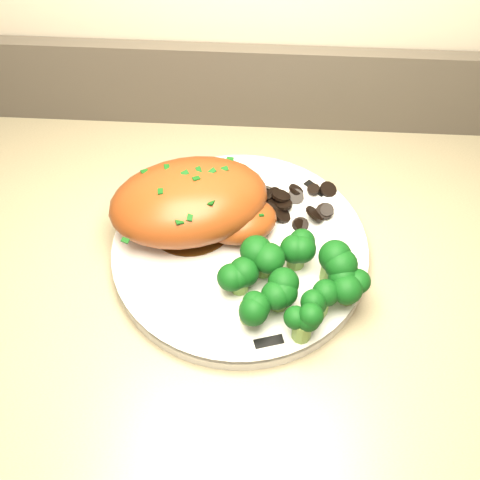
# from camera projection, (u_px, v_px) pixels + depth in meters

# --- Properties ---
(counter) EXTENTS (2.22, 0.73, 1.08)m
(counter) POSITION_uv_depth(u_px,v_px,m) (118.00, 452.00, 1.03)
(counter) COLOR brown
(counter) RESTS_ON ground
(plate) EXTENTS (0.32, 0.32, 0.02)m
(plate) POSITION_uv_depth(u_px,v_px,m) (240.00, 250.00, 0.69)
(plate) COLOR silver
(plate) RESTS_ON counter
(rim_accent_0) EXTENTS (0.03, 0.03, 0.00)m
(rim_accent_0) POSITION_uv_depth(u_px,v_px,m) (315.00, 189.00, 0.74)
(rim_accent_0) COLOR black
(rim_accent_0) RESTS_ON plate
(rim_accent_1) EXTENTS (0.02, 0.03, 0.00)m
(rim_accent_1) POSITION_uv_depth(u_px,v_px,m) (137.00, 220.00, 0.71)
(rim_accent_1) COLOR black
(rim_accent_1) RESTS_ON plate
(rim_accent_2) EXTENTS (0.03, 0.02, 0.00)m
(rim_accent_2) POSITION_uv_depth(u_px,v_px,m) (269.00, 342.00, 0.61)
(rim_accent_2) COLOR black
(rim_accent_2) RESTS_ON plate
(gravy_pool) EXTENTS (0.11, 0.11, 0.00)m
(gravy_pool) POSITION_uv_depth(u_px,v_px,m) (191.00, 221.00, 0.71)
(gravy_pool) COLOR #40240B
(gravy_pool) RESTS_ON plate
(chicken_breast) EXTENTS (0.21, 0.17, 0.07)m
(chicken_breast) POSITION_uv_depth(u_px,v_px,m) (195.00, 204.00, 0.68)
(chicken_breast) COLOR brown
(chicken_breast) RESTS_ON plate
(mushroom_pile) EXTENTS (0.09, 0.07, 0.03)m
(mushroom_pile) POSITION_uv_depth(u_px,v_px,m) (295.00, 207.00, 0.72)
(mushroom_pile) COLOR black
(mushroom_pile) RESTS_ON plate
(broccoli_florets) EXTENTS (0.14, 0.12, 0.05)m
(broccoli_florets) POSITION_uv_depth(u_px,v_px,m) (292.00, 283.00, 0.62)
(broccoli_florets) COLOR olive
(broccoli_florets) RESTS_ON plate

